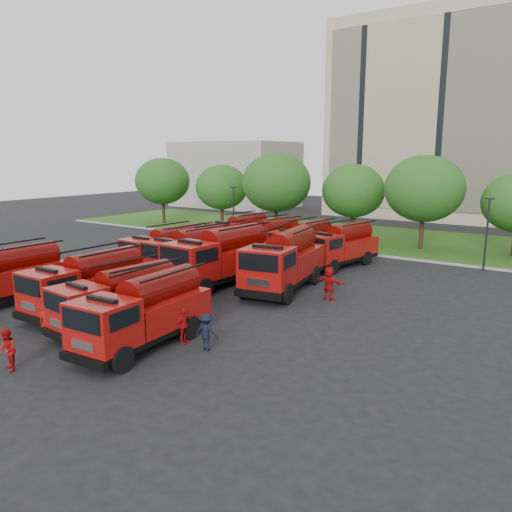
{
  "coord_description": "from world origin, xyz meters",
  "views": [
    {
      "loc": [
        18.27,
        -19.96,
        7.93
      ],
      "look_at": [
        0.96,
        5.06,
        1.8
      ],
      "focal_mm": 35.0,
      "sensor_mm": 36.0,
      "label": 1
    }
  ],
  "objects_px": {
    "fire_truck_3": "(144,312)",
    "firefighter_2": "(184,343)",
    "fire_truck_11": "(341,246)",
    "fire_truck_5": "(189,252)",
    "fire_truck_2": "(120,299)",
    "fire_truck_9": "(269,237)",
    "fire_truck_4": "(166,249)",
    "fire_truck_8": "(240,232)",
    "fire_truck_6": "(221,257)",
    "fire_truck_0": "(4,276)",
    "fire_truck_10": "(304,241)",
    "firefighter_3": "(207,350)",
    "firefighter_0": "(48,337)",
    "firefighter_1": "(9,371)",
    "firefighter_5": "(329,300)",
    "firefighter_4": "(78,284)",
    "fire_truck_7": "(284,261)",
    "fire_truck_1": "(88,283)"
  },
  "relations": [
    {
      "from": "fire_truck_3",
      "to": "firefighter_2",
      "type": "height_order",
      "value": "fire_truck_3"
    },
    {
      "from": "fire_truck_11",
      "to": "fire_truck_4",
      "type": "bearing_deg",
      "value": -128.74
    },
    {
      "from": "fire_truck_8",
      "to": "fire_truck_6",
      "type": "bearing_deg",
      "value": -53.8
    },
    {
      "from": "fire_truck_8",
      "to": "firefighter_1",
      "type": "bearing_deg",
      "value": -67.73
    },
    {
      "from": "fire_truck_5",
      "to": "fire_truck_7",
      "type": "height_order",
      "value": "fire_truck_7"
    },
    {
      "from": "fire_truck_2",
      "to": "firefighter_5",
      "type": "relative_size",
      "value": 3.45
    },
    {
      "from": "fire_truck_6",
      "to": "fire_truck_8",
      "type": "xyz_separation_m",
      "value": [
        -6.15,
        10.29,
        -0.31
      ]
    },
    {
      "from": "firefighter_3",
      "to": "firefighter_5",
      "type": "height_order",
      "value": "firefighter_5"
    },
    {
      "from": "fire_truck_4",
      "to": "fire_truck_5",
      "type": "xyz_separation_m",
      "value": [
        2.03,
        0.1,
        0.02
      ]
    },
    {
      "from": "fire_truck_7",
      "to": "fire_truck_2",
      "type": "bearing_deg",
      "value": -114.12
    },
    {
      "from": "fire_truck_2",
      "to": "fire_truck_7",
      "type": "distance_m",
      "value": 10.61
    },
    {
      "from": "fire_truck_5",
      "to": "fire_truck_2",
      "type": "bearing_deg",
      "value": -60.53
    },
    {
      "from": "fire_truck_0",
      "to": "fire_truck_10",
      "type": "bearing_deg",
      "value": 68.1
    },
    {
      "from": "fire_truck_5",
      "to": "fire_truck_9",
      "type": "bearing_deg",
      "value": 90.78
    },
    {
      "from": "fire_truck_4",
      "to": "fire_truck_8",
      "type": "bearing_deg",
      "value": 95.73
    },
    {
      "from": "fire_truck_4",
      "to": "firefighter_5",
      "type": "bearing_deg",
      "value": 2.28
    },
    {
      "from": "fire_truck_3",
      "to": "fire_truck_6",
      "type": "relative_size",
      "value": 0.85
    },
    {
      "from": "fire_truck_2",
      "to": "fire_truck_9",
      "type": "bearing_deg",
      "value": 107.63
    },
    {
      "from": "fire_truck_0",
      "to": "fire_truck_6",
      "type": "xyz_separation_m",
      "value": [
        7.07,
        9.82,
        0.25
      ]
    },
    {
      "from": "firefighter_4",
      "to": "firefighter_5",
      "type": "height_order",
      "value": "firefighter_5"
    },
    {
      "from": "fire_truck_6",
      "to": "firefighter_5",
      "type": "distance_m",
      "value": 7.27
    },
    {
      "from": "fire_truck_0",
      "to": "firefighter_3",
      "type": "bearing_deg",
      "value": 4.98
    },
    {
      "from": "fire_truck_3",
      "to": "firefighter_3",
      "type": "distance_m",
      "value": 3.07
    },
    {
      "from": "fire_truck_1",
      "to": "firefighter_1",
      "type": "height_order",
      "value": "fire_truck_1"
    },
    {
      "from": "fire_truck_1",
      "to": "fire_truck_9",
      "type": "bearing_deg",
      "value": 92.19
    },
    {
      "from": "fire_truck_11",
      "to": "fire_truck_3",
      "type": "bearing_deg",
      "value": -80.21
    },
    {
      "from": "firefighter_3",
      "to": "firefighter_4",
      "type": "height_order",
      "value": "firefighter_3"
    },
    {
      "from": "firefighter_2",
      "to": "firefighter_3",
      "type": "relative_size",
      "value": 1.0
    },
    {
      "from": "fire_truck_11",
      "to": "firefighter_4",
      "type": "distance_m",
      "value": 18.2
    },
    {
      "from": "firefighter_2",
      "to": "firefighter_5",
      "type": "distance_m",
      "value": 9.78
    },
    {
      "from": "fire_truck_6",
      "to": "firefighter_3",
      "type": "bearing_deg",
      "value": -51.06
    },
    {
      "from": "fire_truck_0",
      "to": "fire_truck_9",
      "type": "xyz_separation_m",
      "value": [
        4.05,
        19.89,
        -0.09
      ]
    },
    {
      "from": "fire_truck_1",
      "to": "fire_truck_11",
      "type": "bearing_deg",
      "value": 70.42
    },
    {
      "from": "fire_truck_0",
      "to": "fire_truck_10",
      "type": "distance_m",
      "value": 20.71
    },
    {
      "from": "fire_truck_4",
      "to": "firefighter_1",
      "type": "distance_m",
      "value": 16.97
    },
    {
      "from": "fire_truck_2",
      "to": "firefighter_2",
      "type": "bearing_deg",
      "value": 10.43
    },
    {
      "from": "fire_truck_5",
      "to": "firefighter_4",
      "type": "distance_m",
      "value": 7.36
    },
    {
      "from": "fire_truck_9",
      "to": "firefighter_1",
      "type": "bearing_deg",
      "value": -66.82
    },
    {
      "from": "fire_truck_5",
      "to": "fire_truck_6",
      "type": "distance_m",
      "value": 3.7
    },
    {
      "from": "fire_truck_3",
      "to": "fire_truck_4",
      "type": "xyz_separation_m",
      "value": [
        -9.32,
        10.72,
        0.01
      ]
    },
    {
      "from": "fire_truck_3",
      "to": "firefighter_0",
      "type": "distance_m",
      "value": 5.01
    },
    {
      "from": "fire_truck_4",
      "to": "fire_truck_11",
      "type": "bearing_deg",
      "value": 43.47
    },
    {
      "from": "fire_truck_11",
      "to": "firefighter_2",
      "type": "distance_m",
      "value": 17.86
    },
    {
      "from": "fire_truck_6",
      "to": "firefighter_1",
      "type": "height_order",
      "value": "fire_truck_6"
    },
    {
      "from": "firefighter_0",
      "to": "firefighter_2",
      "type": "distance_m",
      "value": 6.24
    },
    {
      "from": "fire_truck_1",
      "to": "fire_truck_4",
      "type": "height_order",
      "value": "fire_truck_1"
    },
    {
      "from": "fire_truck_2",
      "to": "fire_truck_9",
      "type": "xyz_separation_m",
      "value": [
        -4.21,
        19.01,
        -0.0
      ]
    },
    {
      "from": "fire_truck_0",
      "to": "fire_truck_2",
      "type": "distance_m",
      "value": 8.31
    },
    {
      "from": "fire_truck_4",
      "to": "fire_truck_6",
      "type": "relative_size",
      "value": 0.85
    },
    {
      "from": "fire_truck_9",
      "to": "firefighter_2",
      "type": "relative_size",
      "value": 4.25
    }
  ]
}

